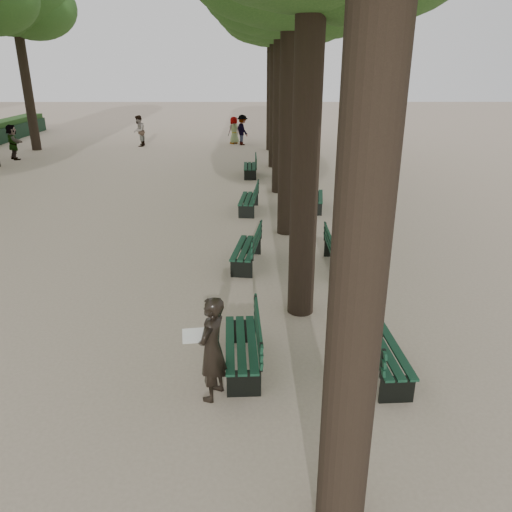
{
  "coord_description": "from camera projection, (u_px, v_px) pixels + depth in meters",
  "views": [
    {
      "loc": [
        0.58,
        -6.06,
        4.73
      ],
      "look_at": [
        0.6,
        3.0,
        1.2
      ],
      "focal_mm": 35.0,
      "sensor_mm": 36.0,
      "label": 1
    }
  ],
  "objects": [
    {
      "name": "ground",
      "position": [
        216.0,
        405.0,
        7.37
      ],
      "size": [
        120.0,
        120.0,
        0.0
      ],
      "primitive_type": "plane",
      "color": "#BCA78E",
      "rests_on": "ground"
    },
    {
      "name": "tree_central_5",
      "position": [
        272.0,
        2.0,
        26.02
      ],
      "size": [
        6.0,
        6.0,
        9.95
      ],
      "color": "#33261C",
      "rests_on": "ground"
    },
    {
      "name": "bench_left_0",
      "position": [
        242.0,
        353.0,
        8.2
      ],
      "size": [
        0.66,
        1.83,
        0.92
      ],
      "color": "black",
      "rests_on": "ground"
    },
    {
      "name": "bench_left_1",
      "position": [
        246.0,
        255.0,
        12.36
      ],
      "size": [
        0.81,
        1.86,
        0.92
      ],
      "color": "black",
      "rests_on": "ground"
    },
    {
      "name": "bench_left_2",
      "position": [
        249.0,
        204.0,
        16.81
      ],
      "size": [
        0.72,
        1.84,
        0.92
      ],
      "color": "black",
      "rests_on": "ground"
    },
    {
      "name": "bench_left_3",
      "position": [
        250.0,
        170.0,
        22.02
      ],
      "size": [
        0.59,
        1.81,
        0.92
      ],
      "color": "black",
      "rests_on": "ground"
    },
    {
      "name": "bench_right_0",
      "position": [
        382.0,
        358.0,
        8.06
      ],
      "size": [
        0.67,
        1.83,
        0.92
      ],
      "color": "black",
      "rests_on": "ground"
    },
    {
      "name": "bench_right_1",
      "position": [
        339.0,
        258.0,
        12.18
      ],
      "size": [
        0.59,
        1.81,
        0.92
      ],
      "color": "black",
      "rests_on": "ground"
    },
    {
      "name": "bench_right_2",
      "position": [
        315.0,
        201.0,
        17.1
      ],
      "size": [
        0.79,
        1.86,
        0.92
      ],
      "color": "black",
      "rests_on": "ground"
    },
    {
      "name": "bench_right_3",
      "position": [
        302.0,
        172.0,
        21.73
      ],
      "size": [
        0.64,
        1.82,
        0.92
      ],
      "color": "black",
      "rests_on": "ground"
    },
    {
      "name": "man_with_map",
      "position": [
        212.0,
        349.0,
        7.27
      ],
      "size": [
        0.71,
        0.74,
        1.65
      ],
      "color": "black",
      "rests_on": "ground"
    },
    {
      "name": "pedestrian_b",
      "position": [
        243.0,
        130.0,
        30.15
      ],
      "size": [
        0.82,
        1.19,
        1.78
      ],
      "primitive_type": "imported",
      "rotation": [
        0.0,
        0.0,
        2.02
      ],
      "color": "#262628",
      "rests_on": "ground"
    },
    {
      "name": "pedestrian_e",
      "position": [
        13.0,
        142.0,
        25.62
      ],
      "size": [
        1.34,
        1.49,
        1.78
      ],
      "primitive_type": "imported",
      "rotation": [
        0.0,
        0.0,
        2.27
      ],
      "color": "#262628",
      "rests_on": "ground"
    },
    {
      "name": "pedestrian_a",
      "position": [
        139.0,
        131.0,
        29.62
      ],
      "size": [
        0.37,
        0.88,
        1.8
      ],
      "primitive_type": "imported",
      "rotation": [
        0.0,
        0.0,
        4.73
      ],
      "color": "#262628",
      "rests_on": "ground"
    },
    {
      "name": "pedestrian_d",
      "position": [
        234.0,
        130.0,
        30.67
      ],
      "size": [
        0.81,
        0.77,
        1.62
      ],
      "primitive_type": "imported",
      "rotation": [
        0.0,
        0.0,
        3.87
      ],
      "color": "#262628",
      "rests_on": "ground"
    }
  ]
}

